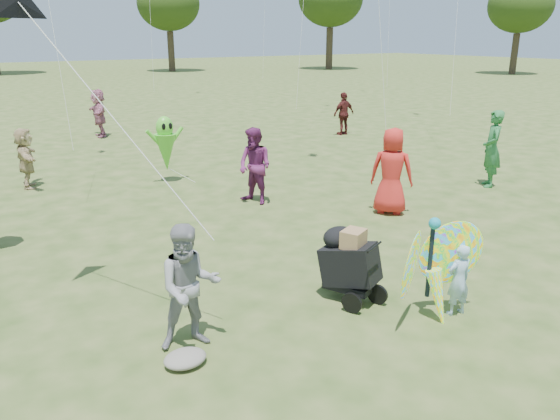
% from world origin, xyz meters
% --- Properties ---
extents(ground, '(160.00, 160.00, 0.00)m').
position_xyz_m(ground, '(0.00, 0.00, 0.00)').
color(ground, '#51592B').
rests_on(ground, ground).
extents(child_girl, '(0.41, 0.30, 1.03)m').
position_xyz_m(child_girl, '(1.14, -0.92, 0.51)').
color(child_girl, '#97BCD6').
rests_on(child_girl, ground).
extents(adult_man, '(0.90, 0.78, 1.60)m').
position_xyz_m(adult_man, '(-2.27, 0.34, 0.80)').
color(adult_man, gray).
rests_on(adult_man, ground).
extents(grey_bag, '(0.51, 0.42, 0.16)m').
position_xyz_m(grey_bag, '(-2.52, -0.01, 0.08)').
color(grey_bag, gray).
rests_on(grey_bag, ground).
extents(crowd_a, '(1.03, 1.08, 1.86)m').
position_xyz_m(crowd_a, '(3.55, 2.89, 0.93)').
color(crowd_a, red).
rests_on(crowd_a, ground).
extents(crowd_d, '(0.67, 1.46, 1.52)m').
position_xyz_m(crowd_d, '(-2.65, 9.39, 0.76)').
color(crowd_d, tan).
rests_on(crowd_d, ground).
extents(crowd_e, '(0.89, 1.01, 1.74)m').
position_xyz_m(crowd_e, '(1.48, 5.11, 0.87)').
color(crowd_e, '#682257').
rests_on(crowd_e, ground).
extents(crowd_f, '(0.81, 0.83, 1.93)m').
position_xyz_m(crowd_f, '(7.23, 3.12, 0.97)').
color(crowd_f, '#296E37').
rests_on(crowd_f, ground).
extents(crowd_h, '(0.96, 0.42, 1.62)m').
position_xyz_m(crowd_h, '(8.90, 10.98, 0.81)').
color(crowd_h, '#4D1A19').
rests_on(crowd_h, ground).
extents(crowd_j, '(0.74, 1.70, 1.78)m').
position_xyz_m(crowd_j, '(0.94, 15.75, 0.89)').
color(crowd_j, '#B0657E').
rests_on(crowd_j, ground).
extents(jogging_stroller, '(0.77, 1.14, 1.09)m').
position_xyz_m(jogging_stroller, '(0.18, 0.28, 0.61)').
color(jogging_stroller, black).
rests_on(jogging_stroller, ground).
extents(butterfly_kite, '(1.74, 0.75, 1.66)m').
position_xyz_m(butterfly_kite, '(0.72, -0.84, 0.72)').
color(butterfly_kite, orange).
rests_on(butterfly_kite, ground).
extents(delta_kite_rig, '(2.02, 2.29, 3.23)m').
position_xyz_m(delta_kite_rig, '(-3.41, 2.39, 4.07)').
color(delta_kite_rig, black).
rests_on(delta_kite_rig, ground).
extents(alien_kite, '(1.12, 0.69, 1.74)m').
position_xyz_m(alien_kite, '(0.49, 7.95, 0.97)').
color(alien_kite, '#57CD30').
rests_on(alien_kite, ground).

